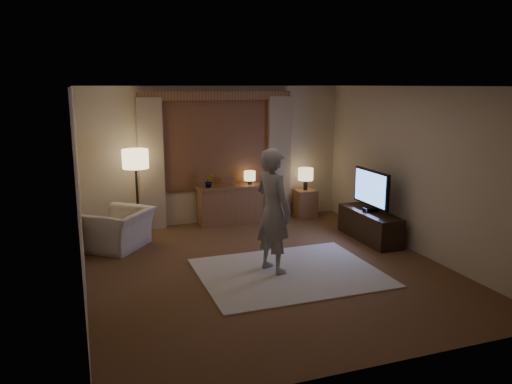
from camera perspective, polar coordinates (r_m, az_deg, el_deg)
name	(u,v)px	position (r m, az deg, el deg)	size (l,w,h in m)	color
room	(256,173)	(7.44, -0.02, 2.23)	(5.04, 5.54, 2.64)	brown
rug	(289,273)	(7.18, 3.80, -9.17)	(2.50, 2.00, 0.02)	beige
sideboard	(230,206)	(9.56, -2.99, -1.58)	(1.20, 0.40, 0.70)	brown
picture_frame	(230,183)	(9.46, -3.02, 1.07)	(0.16, 0.02, 0.20)	brown
plant	(209,181)	(9.35, -5.37, 1.21)	(0.17, 0.13, 0.30)	#999999
table_lamp_sideboard	(250,176)	(9.56, -0.73, 1.80)	(0.22, 0.22, 0.30)	black
floor_lamp	(136,164)	(8.82, -13.60, 3.17)	(0.45, 0.45, 1.54)	black
armchair	(119,229)	(8.41, -15.37, -4.14)	(0.98, 0.86, 0.64)	#C1B29E
side_table	(305,203)	(10.07, 5.62, -1.32)	(0.40, 0.40, 0.56)	brown
table_lamp_side	(306,175)	(9.95, 5.69, 1.98)	(0.30, 0.30, 0.44)	black
tv_stand	(370,226)	(8.80, 12.85, -3.76)	(0.45, 1.40, 0.50)	black
tv	(371,189)	(8.64, 13.04, 0.34)	(0.24, 0.99, 0.71)	black
person	(273,211)	(6.96, 1.99, -2.14)	(0.64, 0.42, 1.76)	#9C9690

